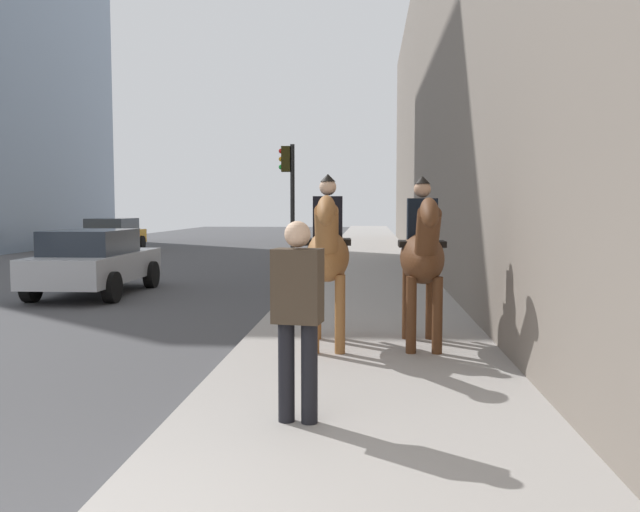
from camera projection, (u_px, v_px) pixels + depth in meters
The scene contains 6 objects.
mounted_horse_near at pixel (328, 253), 8.39m from camera, with size 2.15×0.63×2.24m.
mounted_horse_far at pixel (422, 255), 8.39m from camera, with size 2.15×0.60×2.22m.
pedestrian_greeting at pixel (298, 308), 5.45m from camera, with size 0.32×0.43×1.70m.
car_near_lane at pixel (111, 234), 28.48m from camera, with size 4.03×2.12×1.44m.
car_mid_lane at pixel (94, 261), 14.34m from camera, with size 4.04×1.95×1.44m.
traffic_light_near_curb at pixel (289, 188), 18.00m from camera, with size 0.20×0.44×3.65m.
Camera 1 is at (-3.10, -1.73, 1.93)m, focal length 36.68 mm.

